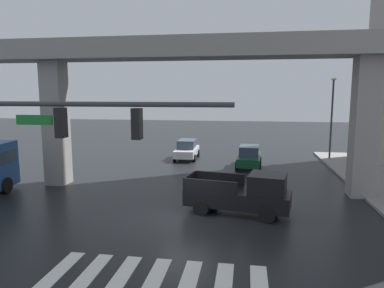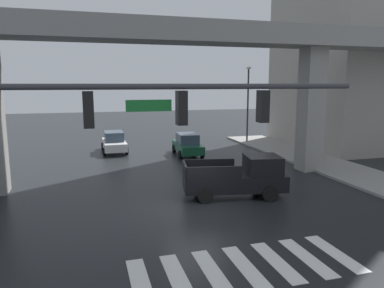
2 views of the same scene
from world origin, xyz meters
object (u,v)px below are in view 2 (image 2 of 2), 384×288
object	(u,v)px
sedan_dark_green	(188,144)
sedan_white	(114,142)
traffic_signal_mast	(83,128)
street_lamp_mid_block	(310,100)
street_lamp_far_north	(248,95)
pickup_truck	(240,177)

from	to	relation	value
sedan_dark_green	sedan_white	distance (m)	6.26
sedan_dark_green	sedan_white	bearing A→B (deg)	152.83
traffic_signal_mast	street_lamp_mid_block	distance (m)	19.88
sedan_dark_green	traffic_signal_mast	size ratio (longest dim) A/B	0.40
street_lamp_far_north	sedan_white	bearing A→B (deg)	-173.70
pickup_truck	street_lamp_mid_block	xyz separation A→B (m)	(7.48, 5.41, 3.57)
sedan_dark_green	street_lamp_far_north	bearing A→B (deg)	30.83
pickup_truck	street_lamp_mid_block	bearing A→B (deg)	35.89
street_lamp_mid_block	pickup_truck	bearing A→B (deg)	-144.11
pickup_truck	sedan_white	bearing A→B (deg)	110.40
street_lamp_mid_block	street_lamp_far_north	distance (m)	10.07
street_lamp_mid_block	street_lamp_far_north	world-z (taller)	same
pickup_truck	street_lamp_far_north	distance (m)	17.55
sedan_dark_green	street_lamp_mid_block	world-z (taller)	street_lamp_mid_block
traffic_signal_mast	pickup_truck	bearing A→B (deg)	46.51
sedan_dark_green	sedan_white	world-z (taller)	same
traffic_signal_mast	street_lamp_far_north	world-z (taller)	street_lamp_far_north
pickup_truck	street_lamp_far_north	size ratio (longest dim) A/B	0.74
street_lamp_mid_block	street_lamp_far_north	bearing A→B (deg)	90.00
sedan_dark_green	street_lamp_far_north	distance (m)	9.10
traffic_signal_mast	street_lamp_far_north	size ratio (longest dim) A/B	1.50
street_lamp_far_north	sedan_dark_green	bearing A→B (deg)	-149.17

